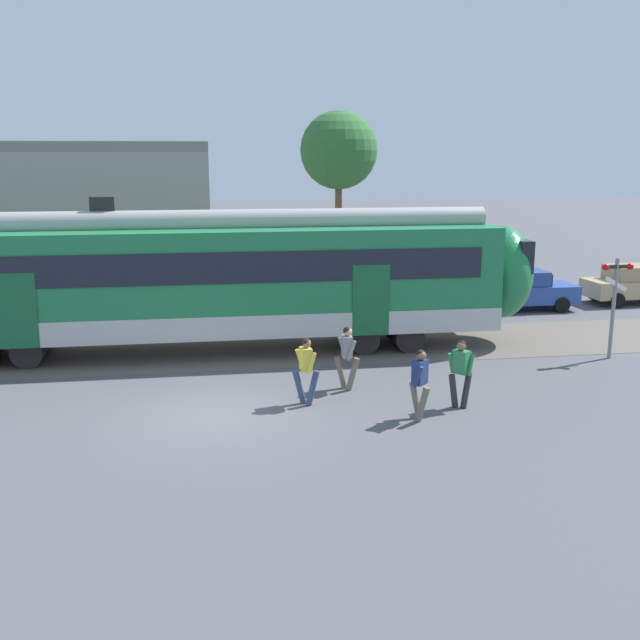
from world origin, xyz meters
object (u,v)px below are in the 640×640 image
Objects in this scene: parked_car_blue at (523,290)px; pedestrian_navy at (420,380)px; pedestrian_yellow at (306,366)px; pedestrian_green at (461,368)px; crossing_signal at (615,292)px; pedestrian_grey at (347,353)px; parked_car_tan at (634,284)px.

pedestrian_navy is at bearing -123.31° from parked_car_blue.
pedestrian_yellow and pedestrian_green have the same top height.
parked_car_blue is 1.34× the size of crossing_signal.
crossing_signal reaches higher than pedestrian_navy.
parked_car_tan is at bearing 34.57° from pedestrian_grey.
pedestrian_grey is 1.00× the size of pedestrian_navy.
crossing_signal is at bearing 16.10° from pedestrian_yellow.
pedestrian_yellow is 13.95m from parked_car_blue.
pedestrian_grey is 8.53m from crossing_signal.
pedestrian_navy reaches higher than parked_car_blue.
pedestrian_green is 6.92m from crossing_signal.
pedestrian_green is (2.42, -1.80, 0.03)m from pedestrian_grey.
pedestrian_green is at bearing -135.06° from parked_car_tan.
parked_car_tan is at bearing 55.08° from crossing_signal.
crossing_signal is at bearing -92.94° from parked_car_blue.
pedestrian_yellow reaches higher than parked_car_tan.
pedestrian_grey and pedestrian_green have the same top height.
parked_car_tan is at bearing 6.20° from parked_car_blue.
parked_car_blue is at bearing 59.68° from pedestrian_green.
crossing_signal is (-0.37, -7.13, 1.23)m from parked_car_blue.
pedestrian_yellow is 0.41× the size of parked_car_blue.
crossing_signal is (9.48, 2.74, 1.05)m from pedestrian_yellow.
pedestrian_yellow is at bearing -163.90° from crossing_signal.
pedestrian_grey is at bearing -134.32° from parked_car_blue.
crossing_signal reaches higher than parked_car_blue.
parked_car_tan is (4.99, 0.54, 0.00)m from parked_car_blue.
pedestrian_green is 0.41× the size of parked_car_tan.
pedestrian_yellow and pedestrian_grey have the same top height.
pedestrian_grey is 1.00× the size of pedestrian_green.
crossing_signal reaches higher than pedestrian_yellow.
pedestrian_grey reaches higher than parked_car_tan.
pedestrian_green is (3.62, -0.79, 0.03)m from pedestrian_yellow.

